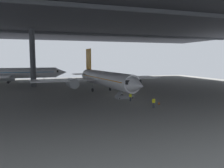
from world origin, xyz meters
TOP-DOWN VIEW (x-y plane):
  - ground_plane at (0.00, 0.00)m, footprint 110.00×110.00m
  - hangar_structure at (-0.06, 13.76)m, footprint 121.00×99.00m
  - airplane_main at (-2.22, 6.01)m, footprint 35.07×36.16m
  - boarding_stairs at (-0.61, -3.90)m, footprint 4.29×1.88m
  - crew_worker_near_nose at (0.52, -14.34)m, footprint 0.54×0.30m
  - crew_worker_by_stairs at (-0.84, -7.48)m, footprint 0.43×0.40m
  - airplane_distant at (-25.67, 38.07)m, footprint 35.68×34.28m
  - traffic_cone_orange at (2.92, -11.99)m, footprint 0.36×0.36m

SIDE VIEW (x-z plane):
  - ground_plane at x=0.00m, z-range 0.00..0.00m
  - traffic_cone_orange at x=2.92m, z-range -0.01..0.59m
  - boarding_stairs at x=-0.61m, z-range -1.59..3.04m
  - crew_worker_by_stairs at x=-0.84m, z-range 0.12..1.82m
  - crew_worker_near_nose at x=0.52m, z-range 0.13..1.89m
  - airplane_distant at x=-25.67m, z-range -2.21..9.02m
  - airplane_main at x=-2.22m, z-range -2.24..9.09m
  - hangar_structure at x=-0.06m, z-range 8.55..26.91m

